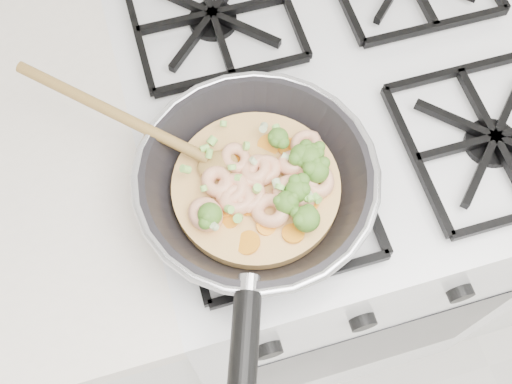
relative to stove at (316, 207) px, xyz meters
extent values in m
cube|color=white|center=(0.00, 0.00, -0.01)|extent=(0.60, 0.60, 0.90)
cube|color=black|center=(0.00, -0.30, -0.01)|extent=(0.48, 0.00, 0.40)
cube|color=black|center=(0.00, 0.00, 0.45)|extent=(0.56, 0.56, 0.02)
torus|color=#B9B9C0|center=(-0.17, -0.14, 0.52)|extent=(0.29, 0.29, 0.01)
cylinder|color=#E9B565|center=(-0.17, -0.14, 0.48)|extent=(0.20, 0.20, 0.02)
ellipsoid|color=olive|center=(-0.21, -0.11, 0.50)|extent=(0.06, 0.06, 0.01)
cylinder|color=olive|center=(-0.31, -0.02, 0.53)|extent=(0.20, 0.17, 0.06)
torus|color=#E3AC86|center=(-0.14, -0.17, 0.50)|extent=(0.07, 0.07, 0.02)
torus|color=#E3AC86|center=(-0.16, -0.18, 0.50)|extent=(0.07, 0.07, 0.02)
torus|color=#E3AC86|center=(-0.17, -0.13, 0.50)|extent=(0.06, 0.06, 0.03)
torus|color=#E3AC86|center=(-0.18, -0.11, 0.50)|extent=(0.04, 0.04, 0.02)
torus|color=#E3AC86|center=(-0.20, -0.15, 0.50)|extent=(0.06, 0.06, 0.02)
torus|color=#E3AC86|center=(-0.10, -0.11, 0.50)|extent=(0.06, 0.06, 0.02)
torus|color=#E3AC86|center=(-0.18, -0.16, 0.50)|extent=(0.06, 0.06, 0.02)
torus|color=#E3AC86|center=(-0.20, -0.16, 0.50)|extent=(0.05, 0.05, 0.02)
torus|color=#E3AC86|center=(-0.21, -0.13, 0.50)|extent=(0.06, 0.06, 0.02)
torus|color=#E3AC86|center=(-0.16, -0.13, 0.50)|extent=(0.05, 0.05, 0.02)
torus|color=#E3AC86|center=(-0.10, -0.16, 0.50)|extent=(0.06, 0.06, 0.02)
torus|color=#E3AC86|center=(-0.24, -0.17, 0.50)|extent=(0.06, 0.06, 0.02)
torus|color=#E3AC86|center=(-0.12, -0.17, 0.50)|extent=(0.06, 0.06, 0.03)
torus|color=#E3AC86|center=(-0.12, -0.13, 0.50)|extent=(0.04, 0.04, 0.03)
ellipsoid|color=#4F7F29|center=(-0.11, -0.13, 0.51)|extent=(0.04, 0.04, 0.03)
ellipsoid|color=#4F7F29|center=(-0.13, -0.10, 0.51)|extent=(0.03, 0.03, 0.03)
ellipsoid|color=#4F7F29|center=(-0.10, -0.13, 0.51)|extent=(0.03, 0.03, 0.02)
ellipsoid|color=#4F7F29|center=(-0.15, -0.18, 0.51)|extent=(0.04, 0.04, 0.03)
ellipsoid|color=#4F7F29|center=(-0.13, -0.21, 0.51)|extent=(0.04, 0.04, 0.03)
ellipsoid|color=#4F7F29|center=(-0.23, -0.17, 0.51)|extent=(0.04, 0.04, 0.03)
ellipsoid|color=#4F7F29|center=(-0.10, -0.16, 0.51)|extent=(0.04, 0.04, 0.03)
ellipsoid|color=#4F7F29|center=(-0.10, -0.14, 0.51)|extent=(0.04, 0.04, 0.03)
ellipsoid|color=#4F7F29|center=(-0.13, -0.17, 0.51)|extent=(0.04, 0.04, 0.03)
cylinder|color=orange|center=(-0.14, -0.10, 0.49)|extent=(0.03, 0.03, 0.01)
cylinder|color=orange|center=(-0.18, -0.11, 0.49)|extent=(0.03, 0.03, 0.01)
cylinder|color=orange|center=(-0.19, -0.17, 0.49)|extent=(0.03, 0.03, 0.01)
cylinder|color=orange|center=(-0.12, -0.18, 0.49)|extent=(0.04, 0.04, 0.00)
cylinder|color=orange|center=(-0.20, -0.21, 0.49)|extent=(0.04, 0.04, 0.01)
cylinder|color=orange|center=(-0.12, -0.11, 0.49)|extent=(0.03, 0.03, 0.00)
cylinder|color=orange|center=(-0.19, -0.14, 0.49)|extent=(0.03, 0.03, 0.01)
cylinder|color=orange|center=(-0.21, -0.16, 0.49)|extent=(0.03, 0.03, 0.01)
cylinder|color=orange|center=(-0.10, -0.17, 0.49)|extent=(0.03, 0.03, 0.01)
cylinder|color=orange|center=(-0.13, -0.09, 0.49)|extent=(0.03, 0.03, 0.01)
cylinder|color=orange|center=(-0.17, -0.20, 0.49)|extent=(0.03, 0.03, 0.01)
cylinder|color=orange|center=(-0.20, -0.10, 0.49)|extent=(0.03, 0.03, 0.01)
cylinder|color=orange|center=(-0.21, -0.18, 0.49)|extent=(0.04, 0.04, 0.01)
cylinder|color=orange|center=(-0.15, -0.22, 0.49)|extent=(0.04, 0.04, 0.01)
cylinder|color=#B9CF92|center=(-0.13, -0.13, 0.51)|extent=(0.01, 0.01, 0.01)
cylinder|color=#88CF52|center=(-0.13, -0.09, 0.51)|extent=(0.01, 0.01, 0.01)
cylinder|color=#88CF52|center=(-0.22, -0.09, 0.51)|extent=(0.01, 0.01, 0.01)
cylinder|color=#88CF52|center=(-0.11, -0.19, 0.51)|extent=(0.01, 0.01, 0.01)
cylinder|color=#88CF52|center=(-0.23, -0.14, 0.51)|extent=(0.01, 0.01, 0.01)
cylinder|color=#88CF52|center=(-0.20, -0.19, 0.51)|extent=(0.01, 0.01, 0.01)
cylinder|color=#88CF52|center=(-0.17, -0.16, 0.52)|extent=(0.01, 0.01, 0.01)
cylinder|color=#88CF52|center=(-0.21, -0.10, 0.52)|extent=(0.01, 0.01, 0.01)
cylinder|color=#B9CF92|center=(-0.12, -0.18, 0.51)|extent=(0.01, 0.01, 0.01)
cylinder|color=#88CF52|center=(-0.21, -0.17, 0.51)|extent=(0.01, 0.01, 0.01)
cylinder|color=#88CF52|center=(-0.12, -0.19, 0.52)|extent=(0.01, 0.01, 0.01)
cylinder|color=#88CF52|center=(-0.17, -0.10, 0.51)|extent=(0.01, 0.01, 0.01)
cylinder|color=#88CF52|center=(-0.19, -0.06, 0.51)|extent=(0.01, 0.01, 0.01)
cylinder|color=#B9CF92|center=(-0.13, -0.16, 0.51)|extent=(0.01, 0.01, 0.01)
cylinder|color=#B9CF92|center=(-0.14, -0.08, 0.52)|extent=(0.01, 0.01, 0.01)
cylinder|color=#B9CF92|center=(-0.15, -0.16, 0.51)|extent=(0.01, 0.01, 0.01)
cylinder|color=#88CF52|center=(-0.12, -0.19, 0.51)|extent=(0.01, 0.01, 0.01)
cylinder|color=#88CF52|center=(-0.19, -0.14, 0.51)|extent=(0.01, 0.01, 0.01)
cylinder|color=#88CF52|center=(-0.19, -0.12, 0.51)|extent=(0.01, 0.01, 0.01)
cylinder|color=#B9CF92|center=(-0.23, -0.19, 0.52)|extent=(0.01, 0.01, 0.01)
cylinder|color=#88CF52|center=(-0.15, -0.17, 0.52)|extent=(0.01, 0.01, 0.01)
cylinder|color=#B9CF92|center=(-0.17, -0.12, 0.51)|extent=(0.01, 0.01, 0.01)
cylinder|color=#88CF52|center=(-0.21, -0.08, 0.51)|extent=(0.01, 0.01, 0.01)
cylinder|color=#88CF52|center=(-0.25, -0.11, 0.52)|extent=(0.01, 0.01, 0.01)
camera|label=1|loc=(-0.26, -0.44, 1.14)|focal=42.61mm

